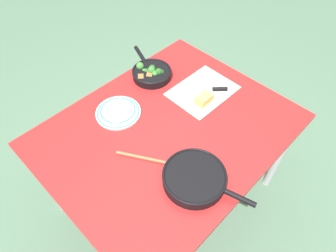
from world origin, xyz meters
name	(u,v)px	position (x,y,z in m)	size (l,w,h in m)	color
ground_plane	(168,195)	(0.00, 0.00, 0.00)	(14.00, 14.00, 0.00)	#51755B
dining_table_red	(168,137)	(0.00, 0.00, 0.66)	(1.24, 0.99, 0.73)	red
skillet_broccoli	(151,73)	(0.22, 0.35, 0.76)	(0.23, 0.38, 0.07)	black
skillet_eggs	(195,178)	(-0.13, -0.30, 0.76)	(0.29, 0.42, 0.06)	black
wooden_spoon	(166,162)	(-0.16, -0.14, 0.74)	(0.22, 0.35, 0.02)	#996B42
parchment_sheet	(203,91)	(0.34, 0.05, 0.73)	(0.37, 0.28, 0.00)	silver
grater_knife	(210,90)	(0.37, 0.02, 0.74)	(0.22, 0.21, 0.02)	silver
cheese_block	(204,99)	(0.27, -0.01, 0.75)	(0.10, 0.06, 0.05)	#E0C15B
dinner_plate_stack	(118,112)	(-0.11, 0.26, 0.74)	(0.24, 0.24, 0.03)	white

